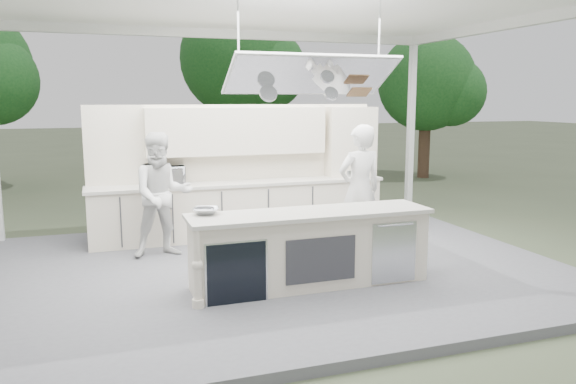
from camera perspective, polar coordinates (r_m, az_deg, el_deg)
name	(u,v)px	position (r m, az deg, el deg)	size (l,w,h in m)	color
ground	(274,274)	(8.07, -1.42, -8.34)	(90.00, 90.00, 0.00)	#434C34
stage_deck	(274,270)	(8.05, -1.42, -7.93)	(8.00, 6.00, 0.12)	#59595E
tent	(273,3)	(7.78, -1.49, 18.66)	(8.20, 6.20, 3.86)	white
demo_island	(309,248)	(7.13, 2.15, -5.75)	(3.10, 0.79, 0.95)	beige
back_counter	(241,209)	(9.70, -4.82, -1.69)	(5.08, 0.72, 0.95)	beige
back_wall_unit	(262,150)	(9.88, -2.70, 4.26)	(5.05, 0.48, 2.25)	beige
tree_cluster	(169,71)	(17.26, -12.05, 11.96)	(19.55, 9.40, 5.85)	#443122
head_chef	(360,190)	(8.52, 7.28, 0.19)	(0.72, 0.47, 1.97)	white
sous_chef	(162,195)	(8.56, -12.66, -0.28)	(0.91, 0.71, 1.87)	silver
toaster_oven	(168,175)	(9.56, -12.06, 1.73)	(0.53, 0.36, 0.29)	silver
bowl_large	(206,211)	(6.93, -8.32, -1.93)	(0.33, 0.33, 0.08)	silver
bowl_small	(204,211)	(6.92, -8.54, -1.94)	(0.26, 0.26, 0.08)	silver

